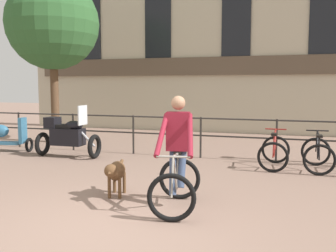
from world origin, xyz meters
name	(u,v)px	position (x,y,z in m)	size (l,w,h in m)	color
ground_plane	(106,226)	(0.00, 0.00, 0.00)	(60.00, 60.00, 0.00)	#8E7060
canal_railing	(201,130)	(0.00, 5.20, 0.71)	(15.05, 0.05, 1.05)	#2D2B28
cyclist_with_bike	(177,158)	(0.64, 1.11, 0.76)	(0.89, 1.28, 1.70)	black
dog	(116,172)	(-0.49, 1.30, 0.43)	(0.38, 0.97, 0.62)	brown
parked_motorcycle	(67,135)	(-3.31, 4.22, 0.56)	(1.67, 0.67, 1.35)	black
parked_bicycle_near_lamp	(274,152)	(1.87, 4.54, 0.36)	(0.66, 1.11, 0.86)	black
parked_bicycle_mid_left	(318,154)	(2.78, 4.54, 0.36)	(0.69, 1.13, 0.86)	black
parked_scooter	(7,135)	(-5.38, 4.42, 0.46)	(1.33, 0.63, 0.96)	black
tree_canalside_left	(53,24)	(-5.16, 6.40, 3.80)	(2.94, 2.94, 5.28)	brown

